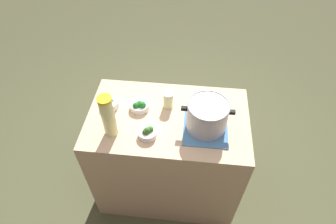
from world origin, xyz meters
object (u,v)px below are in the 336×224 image
Objects in this scene: cooking_pot at (207,116)px; broccoli_bowl_front at (147,133)px; lemonade_pitcher at (108,116)px; mason_jar at (168,100)px; broccoli_bowl_back at (110,103)px; broccoli_bowl_center at (140,106)px.

cooking_pot reaches higher than broccoli_bowl_front.
broccoli_bowl_front is at bearing 179.40° from lemonade_pitcher.
mason_jar is (0.27, -0.16, -0.05)m from cooking_pot.
broccoli_bowl_front is 0.97× the size of broccoli_bowl_back.
cooking_pot reaches higher than broccoli_bowl_back.
mason_jar is at bearing -140.99° from lemonade_pitcher.
cooking_pot is 0.32m from mason_jar.
broccoli_bowl_front is 0.89× the size of broccoli_bowl_center.
cooking_pot is 0.69m from broccoli_bowl_back.
lemonade_pitcher is 2.61× the size of broccoli_bowl_front.
lemonade_pitcher reaches higher than broccoli_bowl_back.
broccoli_bowl_back is (0.41, 0.05, -0.03)m from mason_jar.
broccoli_bowl_center is at bearing -68.34° from broccoli_bowl_front.
lemonade_pitcher is at bearing -0.60° from broccoli_bowl_front.
broccoli_bowl_front is at bearing 111.66° from broccoli_bowl_center.
broccoli_bowl_front and broccoli_bowl_center have the same top height.
broccoli_bowl_center is (0.46, -0.12, -0.08)m from cooking_pot.
broccoli_bowl_center is at bearing 13.59° from mason_jar.
cooking_pot is 2.79× the size of broccoli_bowl_front.
broccoli_bowl_center is (-0.14, -0.23, -0.13)m from lemonade_pitcher.
cooking_pot is at bearing -162.93° from broccoli_bowl_front.
mason_jar is (-0.34, -0.28, -0.10)m from lemonade_pitcher.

